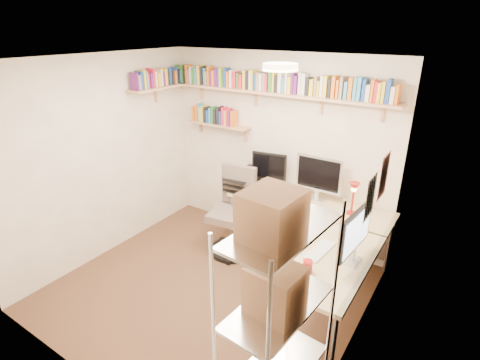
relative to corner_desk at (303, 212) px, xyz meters
name	(u,v)px	position (x,y,z in m)	size (l,w,h in m)	color
ground	(209,288)	(-0.70, -0.93, -0.77)	(3.20, 3.20, 0.00)	#482A1F
room_shell	(205,160)	(-0.69, -0.92, 0.78)	(3.24, 3.04, 2.52)	beige
wall_shelves	(243,90)	(-1.09, 0.38, 1.26)	(3.12, 1.09, 0.80)	tan
corner_desk	(303,212)	(0.00, 0.00, 0.00)	(2.08, 1.98, 1.35)	beige
office_chair	(234,218)	(-0.91, -0.11, -0.29)	(0.60, 0.61, 1.14)	black
wire_rack	(275,289)	(0.72, -2.06, 0.60)	(0.46, 0.82, 2.01)	silver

